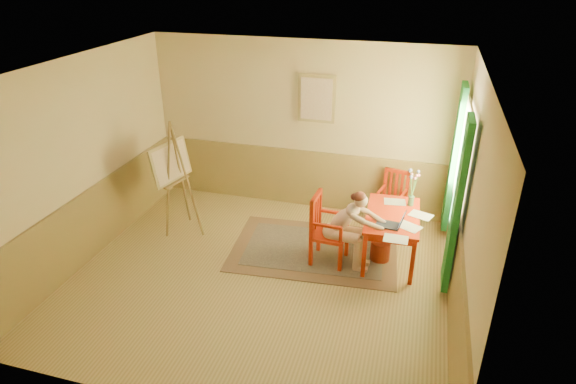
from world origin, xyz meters
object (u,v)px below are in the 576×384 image
(chair_left, at_px, (326,229))
(chair_back, at_px, (392,199))
(easel, at_px, (173,167))
(table, at_px, (392,220))
(figure, at_px, (348,225))
(laptop, at_px, (392,223))

(chair_left, height_order, chair_back, chair_left)
(chair_back, height_order, easel, easel)
(table, bearing_deg, easel, -179.51)
(chair_back, xyz_separation_m, easel, (-3.23, -1.03, 0.60))
(chair_left, relative_size, chair_back, 1.13)
(figure, relative_size, easel, 0.65)
(chair_left, relative_size, laptop, 2.63)
(table, height_order, easel, easel)
(chair_back, bearing_deg, table, -86.16)
(table, relative_size, easel, 0.68)
(table, xyz_separation_m, figure, (-0.57, -0.33, 0.01))
(chair_left, xyz_separation_m, laptop, (0.89, -0.03, 0.25))
(chair_left, bearing_deg, figure, -6.19)
(figure, xyz_separation_m, laptop, (0.59, -0.00, 0.13))
(laptop, bearing_deg, figure, 179.87)
(chair_back, bearing_deg, laptop, -86.27)
(easel, bearing_deg, figure, -6.35)
(table, xyz_separation_m, chair_back, (-0.07, 1.01, -0.18))
(table, bearing_deg, figure, -149.75)
(figure, bearing_deg, chair_left, 173.81)
(chair_back, bearing_deg, easel, -162.26)
(chair_left, distance_m, figure, 0.33)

